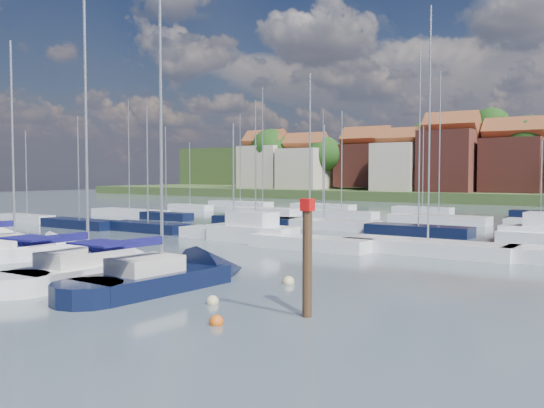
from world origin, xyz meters
The scene contains 10 objects.
ground centered at (0.00, 40.00, 0.00)m, with size 260.00×260.00×0.00m, color #404B57.
sailboat_left centered at (-10.88, 4.64, 0.36)m, with size 5.58×10.64×14.06m.
sailboat_centre centered at (-1.86, 2.80, 0.36)m, with size 3.18×10.83×14.64m.
sailboat_navy centered at (2.57, 3.47, 0.36)m, with size 3.38×11.19×15.38m.
timber_piling centered at (10.70, 1.83, 1.22)m, with size 0.40×0.40×6.54m.
buoy_d centered at (3.01, -2.36, 0.00)m, with size 0.41×0.41×0.41m, color beige.
buoy_e centered at (6.60, 6.87, 0.00)m, with size 0.55×0.55×0.55m, color beige.
buoy_f centered at (8.75, -0.94, 0.00)m, with size 0.50×0.50×0.50m, color #D85914.
buoy_g centered at (6.49, 1.52, 0.00)m, with size 0.49×0.49×0.49m, color beige.
marina_field centered at (1.91, 35.15, 0.43)m, with size 79.62×41.41×15.93m.
Camera 1 is at (22.03, -16.70, 5.23)m, focal length 40.00 mm.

